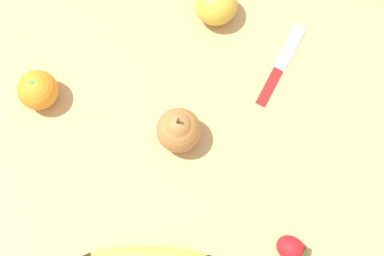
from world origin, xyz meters
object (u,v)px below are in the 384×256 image
object	(u,v)px
orange	(38,90)
pear	(179,130)
strawberry	(293,250)
apple	(216,4)
paring_knife	(279,67)

from	to	relation	value
orange	pear	world-z (taller)	pear
pear	strawberry	bearing A→B (deg)	-142.85
pear	strawberry	size ratio (longest dim) A/B	1.45
pear	strawberry	xyz separation A→B (m)	(-0.20, -0.15, -0.02)
pear	apple	world-z (taller)	pear
orange	paring_knife	bearing A→B (deg)	-88.53
pear	strawberry	world-z (taller)	pear
apple	paring_knife	distance (m)	0.15
orange	pear	distance (m)	0.24
orange	paring_knife	distance (m)	0.41
orange	apple	distance (m)	0.33
orange	strawberry	bearing A→B (deg)	-128.29
strawberry	paring_knife	world-z (taller)	strawberry
paring_knife	pear	bearing A→B (deg)	-116.35
strawberry	paring_knife	size ratio (longest dim) A/B	0.42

